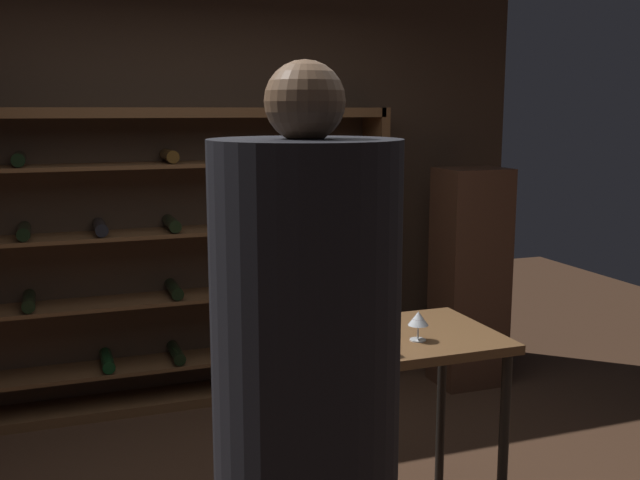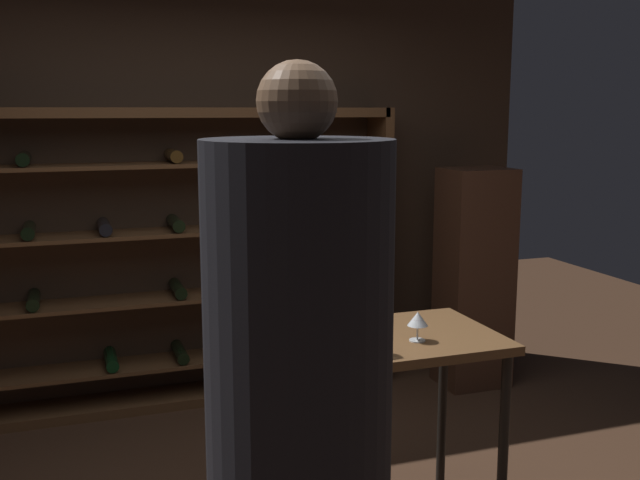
# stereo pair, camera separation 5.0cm
# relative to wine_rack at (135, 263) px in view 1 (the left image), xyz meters

# --- Properties ---
(back_wall) EXTENTS (4.62, 0.10, 2.87)m
(back_wall) POSITION_rel_wine_rack_xyz_m (0.39, 0.21, 0.51)
(back_wall) COLOR #3D2B1E
(back_wall) RESTS_ON ground
(wine_rack) EXTENTS (3.23, 0.32, 1.87)m
(wine_rack) POSITION_rel_wine_rack_xyz_m (0.00, 0.00, 0.00)
(wine_rack) COLOR brown
(wine_rack) RESTS_ON ground
(tasting_table) EXTENTS (0.93, 0.63, 0.90)m
(tasting_table) POSITION_rel_wine_rack_xyz_m (0.87, -1.80, -0.14)
(tasting_table) COLOR brown
(tasting_table) RESTS_ON ground
(person_bystander_red_print) EXTENTS (0.51, 0.51, 1.98)m
(person_bystander_red_print) POSITION_rel_wine_rack_xyz_m (0.16, -2.77, 0.16)
(person_bystander_red_print) COLOR black
(person_bystander_red_print) RESTS_ON ground
(display_cabinet) EXTENTS (0.44, 0.36, 1.48)m
(display_cabinet) POSITION_rel_wine_rack_xyz_m (2.16, -0.33, -0.19)
(display_cabinet) COLOR #4C2D1E
(display_cabinet) RESTS_ON ground
(wine_bottle_gold_foil) EXTENTS (0.08, 0.08, 0.37)m
(wine_bottle_gold_foil) POSITION_rel_wine_rack_xyz_m (0.50, -1.74, 0.11)
(wine_bottle_gold_foil) COLOR black
(wine_bottle_gold_foil) RESTS_ON tasting_table
(wine_bottle_black_capsule) EXTENTS (0.08, 0.08, 0.34)m
(wine_bottle_black_capsule) POSITION_rel_wine_rack_xyz_m (0.63, -1.61, 0.10)
(wine_bottle_black_capsule) COLOR black
(wine_bottle_black_capsule) RESTS_ON tasting_table
(wine_glass_stemmed_left) EXTENTS (0.08, 0.08, 0.16)m
(wine_glass_stemmed_left) POSITION_rel_wine_rack_xyz_m (0.71, -2.01, 0.09)
(wine_glass_stemmed_left) COLOR silver
(wine_glass_stemmed_left) RESTS_ON tasting_table
(wine_glass_stemmed_right) EXTENTS (0.09, 0.09, 0.12)m
(wine_glass_stemmed_right) POSITION_rel_wine_rack_xyz_m (0.95, -1.91, 0.07)
(wine_glass_stemmed_right) COLOR silver
(wine_glass_stemmed_right) RESTS_ON tasting_table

